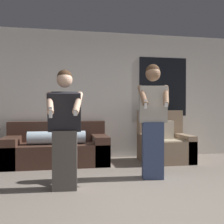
# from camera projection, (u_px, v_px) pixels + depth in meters

# --- Properties ---
(ground_plane) EXTENTS (14.00, 14.00, 0.00)m
(ground_plane) POSITION_uv_depth(u_px,v_px,m) (155.00, 214.00, 2.66)
(ground_plane) COLOR slate
(wall_back) EXTENTS (6.71, 0.07, 2.70)m
(wall_back) POSITION_uv_depth(u_px,v_px,m) (107.00, 95.00, 5.67)
(wall_back) COLOR silver
(wall_back) RESTS_ON ground_plane
(couch) EXTENTS (1.92, 0.90, 0.80)m
(couch) POSITION_uv_depth(u_px,v_px,m) (57.00, 149.00, 5.02)
(couch) COLOR #472D23
(couch) RESTS_ON ground_plane
(armchair) EXTENTS (0.95, 0.83, 1.02)m
(armchair) POSITION_uv_depth(u_px,v_px,m) (164.00, 145.00, 5.28)
(armchair) COLOR #937A60
(armchair) RESTS_ON ground_plane
(person_left) EXTENTS (0.49, 0.51, 1.57)m
(person_left) POSITION_uv_depth(u_px,v_px,m) (65.00, 130.00, 3.43)
(person_left) COLOR #56514C
(person_left) RESTS_ON ground_plane
(person_right) EXTENTS (0.48, 0.53, 1.74)m
(person_right) POSITION_uv_depth(u_px,v_px,m) (153.00, 120.00, 3.98)
(person_right) COLOR #384770
(person_right) RESTS_ON ground_plane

